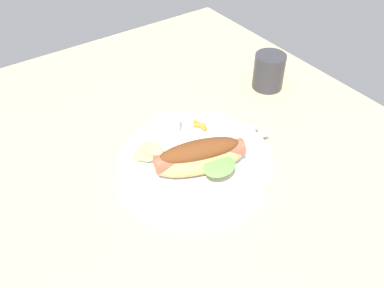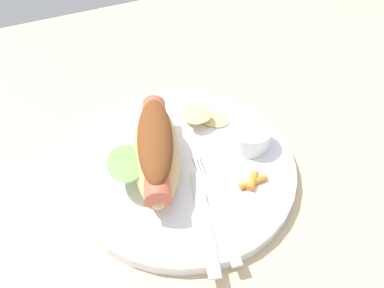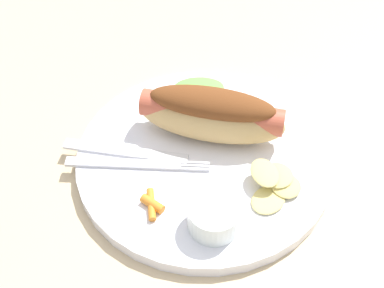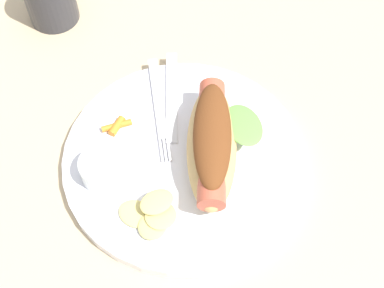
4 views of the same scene
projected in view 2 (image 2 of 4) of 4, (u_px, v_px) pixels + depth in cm
name	position (u px, v px, depth cm)	size (l,w,h in cm)	color
ground_plane	(156.00, 186.00, 57.78)	(120.00, 90.00, 1.80)	tan
plate	(182.00, 168.00, 57.62)	(29.06, 29.06, 1.60)	white
hot_dog	(155.00, 149.00, 54.46)	(11.72, 17.79, 6.37)	tan
sauce_ramekin	(249.00, 134.00, 58.72)	(5.30, 5.30, 2.89)	white
fork	(216.00, 209.00, 52.07)	(3.29, 16.08, 0.40)	silver
knife	(205.00, 221.00, 50.93)	(14.41, 1.40, 0.36)	silver
chips_pile	(202.00, 115.00, 62.11)	(7.36, 7.01, 2.05)	#D9C874
carrot_garnish	(253.00, 181.00, 54.56)	(3.80, 2.62, 0.97)	orange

